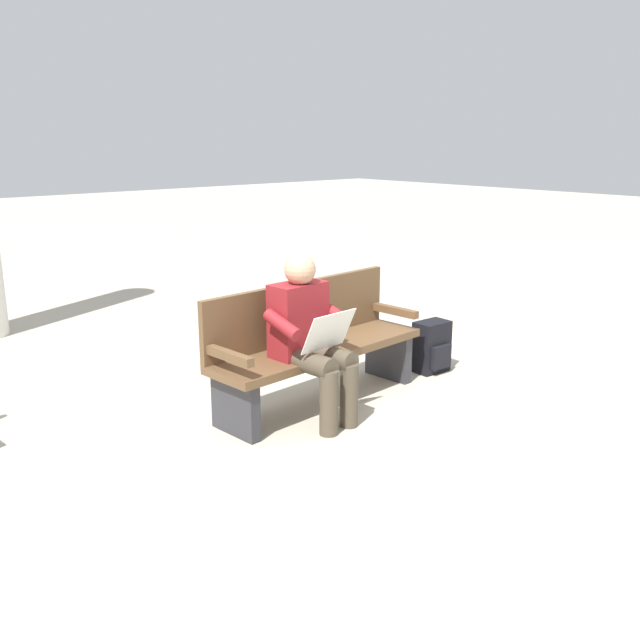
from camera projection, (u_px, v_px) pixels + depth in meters
name	position (u px, v px, depth m)	size (l,w,h in m)	color
ground_plane	(320.00, 403.00, 5.26)	(40.00, 40.00, 0.00)	#B7AD99
bench_near	(313.00, 343.00, 5.19)	(1.83, 0.59, 0.90)	brown
person_seated	(309.00, 334.00, 4.81)	(0.59, 0.59, 1.18)	maroon
backpack	(432.00, 347.00, 5.91)	(0.30, 0.24, 0.44)	black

